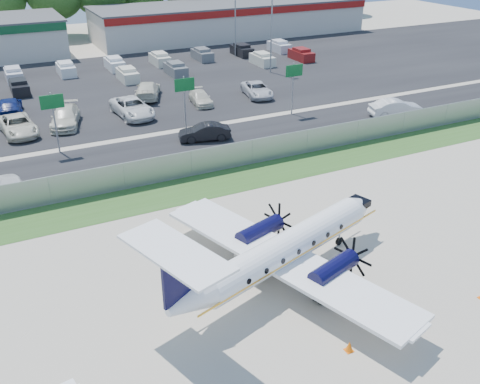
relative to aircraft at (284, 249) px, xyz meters
name	(u,v)px	position (x,y,z in m)	size (l,w,h in m)	color
ground	(290,277)	(0.50, 0.05, -1.88)	(170.00, 170.00, 0.00)	#B9AF9C
grass_verge	(203,187)	(0.50, 12.05, -1.87)	(170.00, 4.00, 0.02)	#2D561E
access_road	(169,152)	(0.50, 19.05, -1.87)	(170.00, 8.00, 0.02)	black
parking_lot	(107,88)	(0.50, 40.05, -1.87)	(170.00, 32.00, 0.02)	black
perimeter_fence	(192,163)	(0.50, 14.05, -0.87)	(120.00, 0.06, 1.99)	gray
building_east	(231,19)	(26.50, 62.03, 0.75)	(44.40, 12.40, 5.24)	beige
sign_left	(53,110)	(-7.50, 22.96, 1.73)	(1.80, 0.26, 5.00)	gray
sign_mid	(185,92)	(3.50, 22.96, 1.73)	(1.80, 0.26, 5.00)	gray
sign_right	(294,78)	(14.50, 22.96, 1.73)	(1.80, 0.26, 5.00)	gray
light_pole_ne	(271,29)	(20.50, 38.05, 3.36)	(0.90, 0.35, 9.09)	gray
light_pole_se	(235,17)	(20.50, 48.05, 3.36)	(0.90, 0.35, 9.09)	gray
tree_line	(57,36)	(0.50, 74.05, -1.88)	(112.00, 6.00, 14.00)	#224F17
aircraft	(284,249)	(0.00, 0.00, 0.00)	(15.87, 15.48, 4.86)	white
baggage_cart_near	(290,253)	(1.30, 1.39, -1.42)	(1.98, 1.29, 0.99)	gray
baggage_cart_far	(258,263)	(-0.79, 1.24, -1.33)	(2.30, 1.45, 1.18)	gray
cone_port_wing	(349,346)	(-0.02, -5.79, -1.64)	(0.36, 0.36, 0.51)	#FF6608
cone_starboard_wing	(149,175)	(-2.49, 14.93, -1.59)	(0.43, 0.43, 0.61)	#FF6608
road_car_mid	(205,140)	(4.17, 20.35, -1.88)	(1.53, 4.40, 1.45)	black
road_car_east	(395,117)	(23.04, 17.90, -1.88)	(1.78, 5.11, 1.68)	silver
parked_car_a	(19,134)	(-10.00, 28.96, -1.88)	(2.68, 5.82, 1.62)	beige
parked_car_b	(67,126)	(-5.86, 29.35, -1.88)	(2.33, 5.74, 1.66)	beige
parked_car_c	(133,116)	(0.41, 29.31, -1.88)	(2.85, 6.19, 1.72)	silver
parked_car_d	(201,104)	(7.76, 29.92, -1.88)	(1.81, 4.44, 1.29)	beige
parked_car_e	(257,96)	(14.26, 29.83, -1.88)	(2.45, 5.31, 1.48)	silver
parked_car_f	(11,115)	(-10.15, 34.81, -1.88)	(2.34, 5.75, 1.67)	navy
parked_car_g	(148,98)	(3.59, 34.51, -1.88)	(2.37, 5.83, 1.69)	beige
far_parking_rows	(97,78)	(0.50, 45.05, -1.88)	(56.00, 10.00, 1.60)	gray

